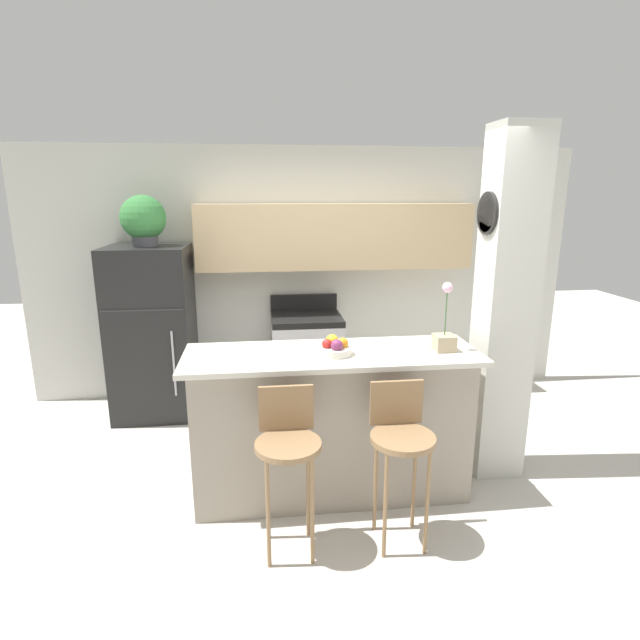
% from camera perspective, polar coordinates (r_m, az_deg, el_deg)
% --- Properties ---
extents(ground_plane, '(14.00, 14.00, 0.00)m').
position_cam_1_polar(ground_plane, '(3.81, 1.30, -18.92)').
color(ground_plane, beige).
extents(wall_back, '(5.60, 0.38, 2.55)m').
position_cam_1_polar(wall_back, '(5.14, -0.41, 6.93)').
color(wall_back, silver).
rests_on(wall_back, ground_plane).
extents(pillar_right, '(0.38, 0.32, 2.55)m').
position_cam_1_polar(pillar_right, '(3.84, 20.36, 1.23)').
color(pillar_right, silver).
rests_on(pillar_right, ground_plane).
extents(counter_bar, '(1.99, 0.65, 1.05)m').
position_cam_1_polar(counter_bar, '(3.55, 1.35, -11.73)').
color(counter_bar, gray).
rests_on(counter_bar, ground_plane).
extents(refrigerator, '(0.74, 0.73, 1.62)m').
position_cam_1_polar(refrigerator, '(5.00, -18.55, -1.28)').
color(refrigerator, black).
rests_on(refrigerator, ground_plane).
extents(stove_range, '(0.69, 0.61, 1.07)m').
position_cam_1_polar(stove_range, '(5.08, -1.54, -4.42)').
color(stove_range, silver).
rests_on(stove_range, ground_plane).
extents(bar_stool_left, '(0.38, 0.38, 0.99)m').
position_cam_1_polar(bar_stool_left, '(2.98, -3.71, -14.14)').
color(bar_stool_left, olive).
rests_on(bar_stool_left, ground_plane).
extents(bar_stool_right, '(0.38, 0.38, 0.99)m').
position_cam_1_polar(bar_stool_right, '(3.08, 9.22, -13.27)').
color(bar_stool_right, olive).
rests_on(bar_stool_right, ground_plane).
extents(potted_plant_on_fridge, '(0.40, 0.40, 0.46)m').
position_cam_1_polar(potted_plant_on_fridge, '(4.84, -19.54, 10.79)').
color(potted_plant_on_fridge, '#4C4C51').
rests_on(potted_plant_on_fridge, refrigerator).
extents(orchid_vase, '(0.13, 0.13, 0.47)m').
position_cam_1_polar(orchid_vase, '(3.47, 14.05, -1.62)').
color(orchid_vase, tan).
rests_on(orchid_vase, counter_bar).
extents(fruit_bowl, '(0.23, 0.23, 0.12)m').
position_cam_1_polar(fruit_bowl, '(3.31, 1.71, -3.16)').
color(fruit_bowl, silver).
rests_on(fruit_bowl, counter_bar).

